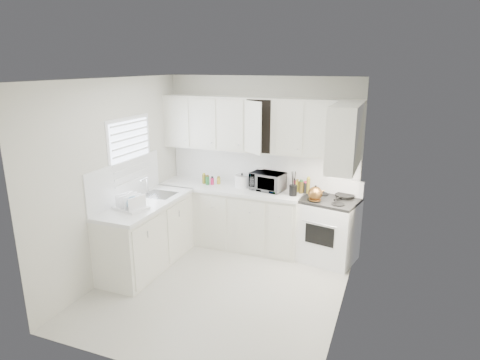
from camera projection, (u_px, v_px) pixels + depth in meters
The scene contains 33 objects.
floor at pixel (220, 287), 5.30m from camera, with size 3.20×3.20×0.00m, color beige.
ceiling at pixel (217, 79), 4.60m from camera, with size 3.20×3.20×0.00m, color white.
wall_back at pixel (261, 162), 6.38m from camera, with size 3.00×3.00×0.00m, color beige.
wall_front at pixel (142, 243), 3.51m from camera, with size 3.00×3.00×0.00m, color beige.
wall_left at pixel (115, 179), 5.47m from camera, with size 3.20×3.20×0.00m, color beige.
wall_right at pixel (347, 206), 4.43m from camera, with size 3.20×3.20×0.00m, color beige.
window_blinds at pixel (131, 155), 5.71m from camera, with size 0.06×0.96×1.06m, color white, non-canonical shape.
lower_cabinets_back at pixel (231, 217), 6.48m from camera, with size 2.22×0.60×0.90m, color beige, non-canonical shape.
lower_cabinets_left at pixel (147, 236), 5.78m from camera, with size 0.60×1.60×0.90m, color beige, non-canonical shape.
countertop_back at pixel (230, 188), 6.34m from camera, with size 2.24×0.64×0.05m, color silver.
countertop_left at pixel (146, 204), 5.64m from camera, with size 0.64×1.62×0.05m, color silver.
backsplash_back at pixel (261, 167), 6.40m from camera, with size 2.98×0.02×0.55m, color silver.
backsplash_left at pixel (126, 180), 5.67m from camera, with size 0.02×1.60×0.55m, color silver.
upper_cabinets_back at pixel (258, 152), 6.18m from camera, with size 3.00×0.33×0.80m, color beige, non-canonical shape.
upper_cabinets_right at pixel (343, 169), 5.17m from camera, with size 0.33×0.90×0.80m, color beige, non-canonical shape.
sink at pixel (159, 187), 5.92m from camera, with size 0.42×0.38×0.30m, color gray, non-canonical shape.
stove at pixel (328, 221), 5.91m from camera, with size 0.77×0.63×1.19m, color white, non-canonical shape.
tea_kettle at pixel (315, 193), 5.70m from camera, with size 0.25×0.21×0.23m, color brown, non-canonical shape.
frying_pan at pixel (345, 195), 5.89m from camera, with size 0.27×0.45×0.04m, color black, non-canonical shape.
microwave at pixel (268, 179), 6.13m from camera, with size 0.48×0.27×0.33m, color gray.
rice_cooker at pixel (242, 180), 6.29m from camera, with size 0.22×0.22×0.22m, color white, non-canonical shape.
paper_towel at pixel (260, 177), 6.37m from camera, with size 0.12×0.12×0.27m, color white.
utensil_crock at pixel (293, 183), 5.86m from camera, with size 0.12×0.12×0.37m, color black, non-canonical shape.
dish_rack at pixel (130, 201), 5.33m from camera, with size 0.41×0.31×0.22m, color white, non-canonical shape.
spice_left_0 at pixel (207, 178), 6.60m from camera, with size 0.06×0.06×0.13m, color olive.
spice_left_1 at pixel (209, 179), 6.49m from camera, with size 0.06×0.06×0.13m, color #21642E.
spice_left_2 at pixel (215, 178), 6.54m from camera, with size 0.06×0.06×0.13m, color #B91849.
spice_left_3 at pixel (217, 180), 6.44m from camera, with size 0.06×0.06×0.13m, color gold.
sauce_right_0 at pixel (295, 184), 6.13m from camera, with size 0.06×0.06×0.19m, color #B91849.
sauce_right_1 at pixel (298, 186), 6.05m from camera, with size 0.06×0.06×0.19m, color gold.
sauce_right_2 at pixel (302, 185), 6.09m from camera, with size 0.06×0.06×0.19m, color #4F4016.
sauce_right_3 at pixel (305, 186), 6.01m from camera, with size 0.06×0.06×0.19m, color black.
sauce_right_4 at pixel (310, 186), 6.05m from camera, with size 0.06×0.06×0.19m, color olive.
Camera 1 is at (1.95, -4.32, 2.76)m, focal length 30.94 mm.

